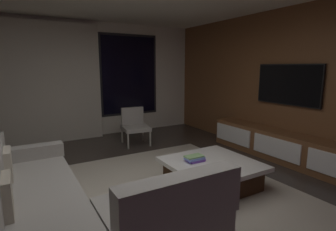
{
  "coord_description": "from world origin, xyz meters",
  "views": [
    {
      "loc": [
        -1.27,
        -2.73,
        1.66
      ],
      "look_at": [
        1.05,
        1.22,
        0.81
      ],
      "focal_mm": 28.23,
      "sensor_mm": 36.0,
      "label": 1
    }
  ],
  "objects": [
    {
      "name": "back_wall_with_window",
      "position": [
        -0.06,
        3.62,
        1.34
      ],
      "size": [
        6.6,
        0.3,
        2.7
      ],
      "color": "silver",
      "rests_on": "floor"
    },
    {
      "name": "mounted_tv",
      "position": [
        2.95,
        0.25,
        1.35
      ],
      "size": [
        0.05,
        1.25,
        0.72
      ],
      "color": "black"
    },
    {
      "name": "area_rug",
      "position": [
        0.35,
        -0.1,
        0.01
      ],
      "size": [
        3.2,
        3.8,
        0.01
      ],
      "primitive_type": "cube",
      "color": "#ADA391",
      "rests_on": "floor"
    },
    {
      "name": "media_console",
      "position": [
        2.77,
        0.05,
        0.25
      ],
      "size": [
        0.46,
        3.1,
        0.52
      ],
      "color": "brown",
      "rests_on": "floor"
    },
    {
      "name": "book_stack_on_coffee_table",
      "position": [
        0.83,
        0.11,
        0.4
      ],
      "size": [
        0.27,
        0.18,
        0.08
      ],
      "color": "purple",
      "rests_on": "coffee_table"
    },
    {
      "name": "floor",
      "position": [
        0.0,
        0.0,
        0.0
      ],
      "size": [
        9.2,
        9.2,
        0.0
      ],
      "primitive_type": "plane",
      "color": "#332B26"
    },
    {
      "name": "coffee_table",
      "position": [
        1.02,
        -0.03,
        0.19
      ],
      "size": [
        1.16,
        1.16,
        0.36
      ],
      "color": "#361F0F",
      "rests_on": "floor"
    },
    {
      "name": "media_wall",
      "position": [
        3.06,
        0.0,
        1.35
      ],
      "size": [
        0.12,
        7.8,
        2.7
      ],
      "color": "brown",
      "rests_on": "floor"
    },
    {
      "name": "accent_chair_near_window",
      "position": [
        0.94,
        2.48,
        0.43
      ],
      "size": [
        0.6,
        0.62,
        0.78
      ],
      "color": "#B2ADA0",
      "rests_on": "floor"
    },
    {
      "name": "sectional_couch",
      "position": [
        -0.94,
        -0.18,
        0.29
      ],
      "size": [
        1.98,
        2.5,
        0.82
      ],
      "color": "gray",
      "rests_on": "floor"
    }
  ]
}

